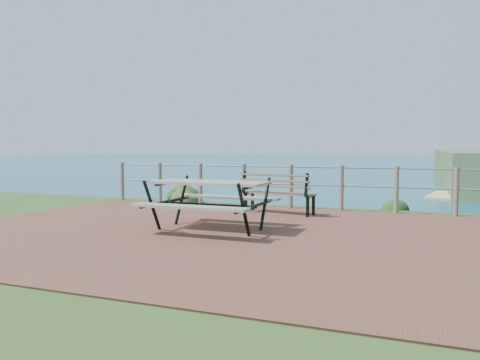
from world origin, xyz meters
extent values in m
cube|color=brown|center=(0.00, 0.00, 0.00)|extent=(10.00, 7.00, 0.12)
plane|color=#157883|center=(0.00, 200.00, 0.00)|extent=(1200.00, 1200.00, 0.00)
cylinder|color=#6B5B4C|center=(-4.60, 3.35, 0.52)|extent=(0.10, 0.10, 1.00)
cylinder|color=#6B5B4C|center=(-3.45, 3.35, 0.52)|extent=(0.10, 0.10, 1.00)
cylinder|color=#6B5B4C|center=(-2.30, 3.35, 0.52)|extent=(0.10, 0.10, 1.00)
cylinder|color=#6B5B4C|center=(-1.15, 3.35, 0.52)|extent=(0.10, 0.10, 1.00)
cylinder|color=#6B5B4C|center=(0.00, 3.35, 0.52)|extent=(0.10, 0.10, 1.00)
cylinder|color=#6B5B4C|center=(1.15, 3.35, 0.52)|extent=(0.10, 0.10, 1.00)
cylinder|color=#6B5B4C|center=(2.30, 3.35, 0.52)|extent=(0.10, 0.10, 1.00)
cylinder|color=#6B5B4C|center=(3.45, 3.35, 0.52)|extent=(0.10, 0.10, 1.00)
cylinder|color=slate|center=(0.00, 3.35, 0.97)|extent=(9.40, 0.04, 0.04)
cylinder|color=slate|center=(0.00, 3.35, 0.57)|extent=(9.40, 0.04, 0.04)
cube|color=gray|center=(-0.54, 0.11, 0.82)|extent=(1.96, 0.82, 0.04)
cube|color=gray|center=(-0.54, 0.11, 0.50)|extent=(1.96, 0.30, 0.04)
cube|color=gray|center=(-0.54, 0.11, 0.50)|extent=(1.96, 0.30, 0.04)
cylinder|color=black|center=(-0.54, 0.11, 0.44)|extent=(1.69, 0.06, 0.05)
cube|color=brown|center=(-0.01, 2.43, 0.45)|extent=(1.61, 0.67, 0.04)
cube|color=brown|center=(-0.01, 2.43, 0.73)|extent=(1.57, 0.40, 0.36)
cube|color=black|center=(-0.01, 2.43, 0.24)|extent=(0.06, 0.07, 0.43)
cube|color=black|center=(-0.01, 2.43, 0.24)|extent=(0.06, 0.07, 0.43)
cube|color=black|center=(-0.01, 2.43, 0.24)|extent=(0.06, 0.07, 0.43)
cube|color=black|center=(-0.01, 2.43, 0.24)|extent=(0.06, 0.07, 0.43)
ellipsoid|color=#1E481B|center=(-2.95, 3.69, 0.00)|extent=(0.88, 0.88, 0.66)
ellipsoid|color=#163B12|center=(2.32, 4.23, 0.00)|extent=(0.68, 0.68, 0.38)
camera|label=1|loc=(2.78, -7.02, 1.42)|focal=35.00mm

